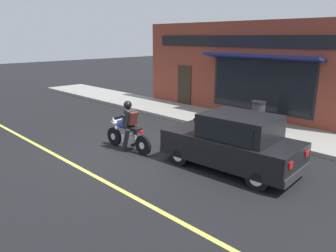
% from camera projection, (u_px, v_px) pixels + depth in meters
% --- Properties ---
extents(ground_plane, '(80.00, 80.00, 0.00)m').
position_uv_depth(ground_plane, '(127.00, 151.00, 10.44)').
color(ground_plane, black).
extents(sidewalk_curb, '(2.60, 22.00, 0.14)m').
position_uv_depth(sidewalk_curb, '(174.00, 110.00, 15.97)').
color(sidewalk_curb, gray).
rests_on(sidewalk_curb, ground).
extents(lane_stripe, '(0.12, 19.80, 0.01)m').
position_uv_depth(lane_stripe, '(33.00, 143.00, 11.29)').
color(lane_stripe, '#D1C64C').
rests_on(lane_stripe, ground).
extents(storefront_building, '(1.25, 10.81, 4.20)m').
position_uv_depth(storefront_building, '(238.00, 70.00, 14.72)').
color(storefront_building, brown).
rests_on(storefront_building, ground).
extents(motorcycle_with_rider, '(0.57, 2.02, 1.62)m').
position_uv_depth(motorcycle_with_rider, '(128.00, 130.00, 10.41)').
color(motorcycle_with_rider, black).
rests_on(motorcycle_with_rider, ground).
extents(car_hatchback, '(1.89, 3.88, 1.57)m').
position_uv_depth(car_hatchback, '(233.00, 143.00, 8.86)').
color(car_hatchback, black).
rests_on(car_hatchback, ground).
extents(trash_bin, '(0.56, 0.56, 0.98)m').
position_uv_depth(trash_bin, '(258.00, 113.00, 12.85)').
color(trash_bin, '#2D2D33').
rests_on(trash_bin, sidewalk_curb).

